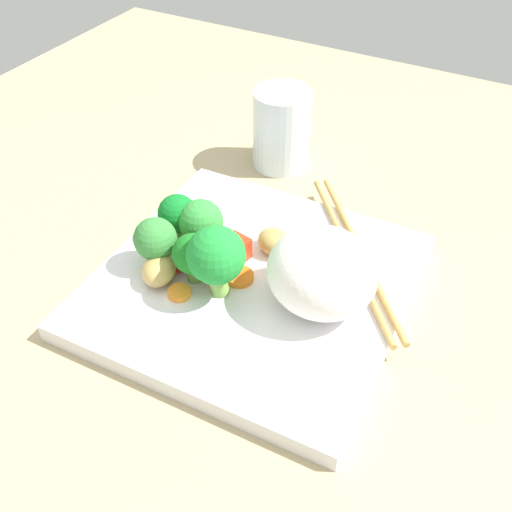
# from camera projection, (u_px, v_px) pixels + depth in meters

# --- Properties ---
(ground_plane) EXTENTS (1.10, 1.10, 0.02)m
(ground_plane) POSITION_uv_depth(u_px,v_px,m) (253.00, 299.00, 0.56)
(ground_plane) COLOR tan
(square_plate) EXTENTS (0.27, 0.27, 0.02)m
(square_plate) POSITION_uv_depth(u_px,v_px,m) (253.00, 285.00, 0.55)
(square_plate) COLOR white
(square_plate) RESTS_ON ground_plane
(rice_mound) EXTENTS (0.11, 0.10, 0.07)m
(rice_mound) POSITION_uv_depth(u_px,v_px,m) (321.00, 273.00, 0.49)
(rice_mound) COLOR white
(rice_mound) RESTS_ON square_plate
(broccoli_floret_0) EXTENTS (0.04, 0.04, 0.05)m
(broccoli_floret_0) POSITION_uv_depth(u_px,v_px,m) (177.00, 214.00, 0.57)
(broccoli_floret_0) COLOR #76B953
(broccoli_floret_0) RESTS_ON square_plate
(broccoli_floret_1) EXTENTS (0.05, 0.05, 0.07)m
(broccoli_floret_1) POSITION_uv_depth(u_px,v_px,m) (216.00, 256.00, 0.50)
(broccoli_floret_1) COLOR #81B34D
(broccoli_floret_1) RESTS_ON square_plate
(broccoli_floret_2) EXTENTS (0.04, 0.04, 0.05)m
(broccoli_floret_2) POSITION_uv_depth(u_px,v_px,m) (193.00, 255.00, 0.52)
(broccoli_floret_2) COLOR #5E923A
(broccoli_floret_2) RESTS_ON square_plate
(broccoli_floret_3) EXTENTS (0.04, 0.04, 0.05)m
(broccoli_floret_3) POSITION_uv_depth(u_px,v_px,m) (201.00, 222.00, 0.56)
(broccoli_floret_3) COLOR #5E9941
(broccoli_floret_3) RESTS_ON square_plate
(broccoli_floret_4) EXTENTS (0.04, 0.04, 0.05)m
(broccoli_floret_4) POSITION_uv_depth(u_px,v_px,m) (155.00, 240.00, 0.54)
(broccoli_floret_4) COLOR #81BD4E
(broccoli_floret_4) RESTS_ON square_plate
(carrot_slice_0) EXTENTS (0.03, 0.03, 0.01)m
(carrot_slice_0) POSITION_uv_depth(u_px,v_px,m) (179.00, 293.00, 0.52)
(carrot_slice_0) COLOR orange
(carrot_slice_0) RESTS_ON square_plate
(carrot_slice_1) EXTENTS (0.03, 0.03, 0.01)m
(carrot_slice_1) POSITION_uv_depth(u_px,v_px,m) (223.00, 236.00, 0.58)
(carrot_slice_1) COLOR orange
(carrot_slice_1) RESTS_ON square_plate
(carrot_slice_2) EXTENTS (0.03, 0.03, 0.01)m
(carrot_slice_2) POSITION_uv_depth(u_px,v_px,m) (240.00, 277.00, 0.54)
(carrot_slice_2) COLOR orange
(carrot_slice_2) RESTS_ON square_plate
(pepper_chunk_0) EXTENTS (0.03, 0.03, 0.01)m
(pepper_chunk_0) POSITION_uv_depth(u_px,v_px,m) (186.00, 259.00, 0.55)
(pepper_chunk_0) COLOR red
(pepper_chunk_0) RESTS_ON square_plate
(pepper_chunk_1) EXTENTS (0.03, 0.02, 0.02)m
(pepper_chunk_1) POSITION_uv_depth(u_px,v_px,m) (236.00, 248.00, 0.56)
(pepper_chunk_1) COLOR red
(pepper_chunk_1) RESTS_ON square_plate
(pepper_chunk_2) EXTENTS (0.03, 0.04, 0.02)m
(pepper_chunk_2) POSITION_uv_depth(u_px,v_px,m) (218.00, 262.00, 0.54)
(pepper_chunk_2) COLOR red
(pepper_chunk_2) RESTS_ON square_plate
(chicken_piece_0) EXTENTS (0.04, 0.04, 0.02)m
(chicken_piece_0) POSITION_uv_depth(u_px,v_px,m) (270.00, 240.00, 0.56)
(chicken_piece_0) COLOR tan
(chicken_piece_0) RESTS_ON square_plate
(chicken_piece_1) EXTENTS (0.04, 0.05, 0.02)m
(chicken_piece_1) POSITION_uv_depth(u_px,v_px,m) (159.00, 269.00, 0.53)
(chicken_piece_1) COLOR tan
(chicken_piece_1) RESTS_ON square_plate
(chopstick_pair) EXTENTS (0.16, 0.19, 0.01)m
(chopstick_pair) POSITION_uv_depth(u_px,v_px,m) (355.00, 252.00, 0.56)
(chopstick_pair) COLOR tan
(chopstick_pair) RESTS_ON square_plate
(drinking_glass) EXTENTS (0.07, 0.07, 0.09)m
(drinking_glass) POSITION_uv_depth(u_px,v_px,m) (282.00, 129.00, 0.69)
(drinking_glass) COLOR silver
(drinking_glass) RESTS_ON ground_plane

